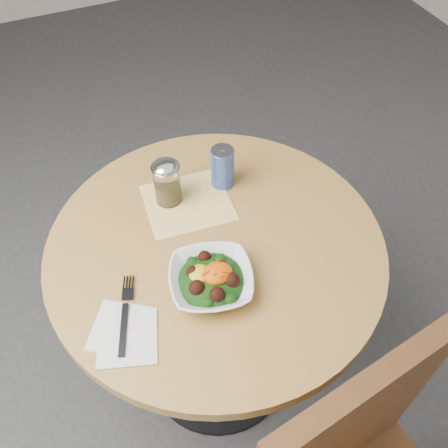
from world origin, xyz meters
The scene contains 8 objects.
ground centered at (0.00, 0.00, 0.00)m, with size 6.00×6.00×0.00m, color #2E2E30.
table centered at (0.00, 0.00, 0.55)m, with size 0.90×0.90×0.75m.
cloth_napkin centered at (-0.02, 0.17, 0.75)m, with size 0.24×0.22×0.00m, color #EDA10C.
paper_napkins centered at (-0.29, -0.16, 0.75)m, with size 0.19×0.21×0.00m.
salad_bowl centered at (-0.06, -0.12, 0.78)m, with size 0.25×0.25×0.08m.
fork centered at (-0.28, -0.11, 0.76)m, with size 0.10×0.21×0.00m.
spice_shaker centered at (-0.06, 0.20, 0.82)m, with size 0.08×0.08×0.14m.
beverage_can centered at (0.11, 0.20, 0.81)m, with size 0.07×0.07×0.13m.
Camera 1 is at (-0.30, -0.76, 1.79)m, focal length 40.00 mm.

